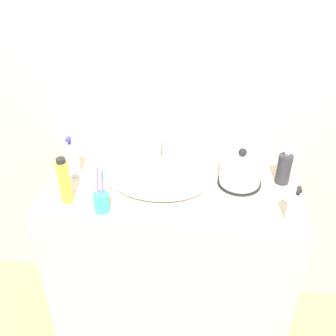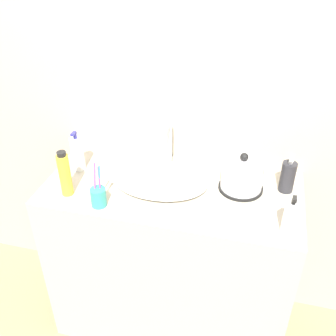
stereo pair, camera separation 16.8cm
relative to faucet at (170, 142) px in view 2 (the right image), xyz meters
name	(u,v)px [view 2 (the right image)]	position (x,y,z in m)	size (l,w,h in m)	color
wall_back	(188,77)	(0.05, 0.10, 0.28)	(6.00, 0.04, 2.60)	#ADA38E
vanity_counter	(171,259)	(0.05, -0.18, -0.57)	(1.13, 0.53, 0.89)	#B7AD99
sink_basin	(160,180)	(0.00, -0.17, -0.10)	(0.43, 0.30, 0.04)	silver
faucet	(170,142)	(0.00, 0.00, 0.00)	(0.06, 0.12, 0.23)	silver
electric_kettle	(242,176)	(0.35, -0.12, -0.06)	(0.19, 0.19, 0.18)	black
toothbrush_cup	(98,196)	(-0.21, -0.38, -0.08)	(0.06, 0.06, 0.20)	teal
lotion_bottle	(288,177)	(0.54, -0.08, -0.05)	(0.06, 0.06, 0.18)	#28282D
shampoo_bottle	(65,174)	(-0.37, -0.34, -0.02)	(0.05, 0.05, 0.21)	gold
mouthwash_bottle	(78,154)	(-0.41, -0.14, -0.04)	(0.06, 0.06, 0.20)	white
hand_cream_bottle	(290,218)	(0.55, -0.35, -0.05)	(0.06, 0.06, 0.17)	white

